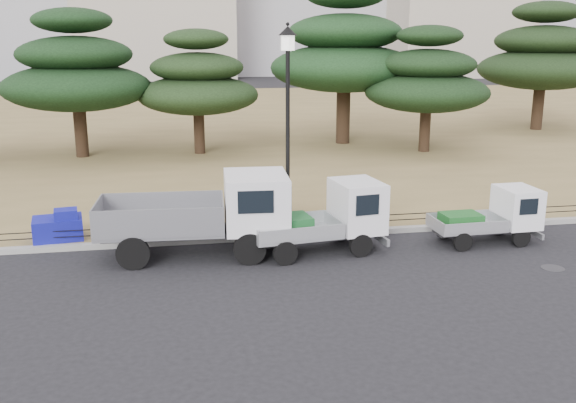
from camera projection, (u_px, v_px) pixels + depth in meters
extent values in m
plane|color=black|center=(301.00, 268.00, 16.86)|extent=(220.00, 220.00, 0.00)
cube|color=olive|center=(218.00, 121.00, 46.01)|extent=(120.00, 56.00, 0.15)
cube|color=gray|center=(284.00, 236.00, 19.32)|extent=(120.00, 0.25, 0.16)
cylinder|color=black|center=(250.00, 249.00, 17.00)|extent=(0.89, 0.22, 0.88)
cylinder|color=black|center=(245.00, 228.00, 18.86)|extent=(0.89, 0.22, 0.88)
cylinder|color=black|center=(133.00, 253.00, 16.64)|extent=(0.89, 0.22, 0.88)
cylinder|color=black|center=(140.00, 232.00, 18.50)|extent=(0.89, 0.22, 0.88)
cube|color=#2D2D30|center=(194.00, 232.00, 17.70)|extent=(4.96, 1.31, 0.15)
cube|color=slate|center=(161.00, 215.00, 17.47)|extent=(3.51, 2.11, 0.86)
cube|color=silver|center=(256.00, 201.00, 17.70)|extent=(1.82, 2.18, 1.51)
cylinder|color=black|center=(361.00, 245.00, 17.66)|extent=(0.67, 0.26, 0.66)
cylinder|color=black|center=(340.00, 230.00, 19.00)|extent=(0.67, 0.26, 0.66)
cylinder|color=black|center=(285.00, 253.00, 17.01)|extent=(0.67, 0.26, 0.66)
cylinder|color=black|center=(270.00, 237.00, 18.35)|extent=(0.67, 0.26, 0.66)
cube|color=#2D2D30|center=(316.00, 236.00, 17.97)|extent=(3.60, 1.28, 0.15)
cube|color=#A7AAAE|center=(294.00, 228.00, 17.71)|extent=(2.62, 1.80, 0.44)
cube|color=silver|center=(357.00, 206.00, 18.15)|extent=(1.43, 1.77, 1.41)
cube|color=#1B5E29|center=(286.00, 225.00, 17.61)|extent=(1.46, 1.14, 0.48)
cylinder|color=black|center=(521.00, 238.00, 18.48)|extent=(0.55, 0.16, 0.54)
cylinder|color=black|center=(500.00, 226.00, 19.60)|extent=(0.55, 0.16, 0.54)
cylinder|color=black|center=(463.00, 242.00, 18.12)|extent=(0.55, 0.16, 0.54)
cylinder|color=black|center=(444.00, 230.00, 19.24)|extent=(0.55, 0.16, 0.54)
cube|color=#2D2D30|center=(483.00, 230.00, 18.83)|extent=(2.95, 0.76, 0.13)
cube|color=#A0A2A6|center=(467.00, 223.00, 18.67)|extent=(2.05, 1.30, 0.36)
cube|color=white|center=(517.00, 207.00, 18.88)|extent=(1.06, 1.37, 1.15)
cube|color=#1A5D21|center=(461.00, 220.00, 18.60)|extent=(1.13, 0.84, 0.40)
cylinder|color=black|center=(288.00, 228.00, 19.59)|extent=(0.46, 0.46, 0.17)
cylinder|color=black|center=(288.00, 141.00, 18.92)|extent=(0.12, 0.12, 5.20)
cylinder|color=white|center=(288.00, 43.00, 18.22)|extent=(0.42, 0.42, 0.42)
cone|color=black|center=(288.00, 31.00, 18.14)|extent=(0.54, 0.54, 0.26)
cylinder|color=black|center=(284.00, 226.00, 19.39)|extent=(38.00, 0.03, 0.03)
cylinder|color=black|center=(284.00, 220.00, 19.35)|extent=(38.00, 0.03, 0.03)
cylinder|color=black|center=(284.00, 226.00, 19.39)|extent=(0.04, 0.04, 0.40)
cube|color=#14169C|center=(58.00, 228.00, 18.71)|extent=(1.52, 1.21, 0.64)
cube|color=#14169C|center=(66.00, 214.00, 18.52)|extent=(0.72, 0.64, 0.28)
cylinder|color=#2D2D30|center=(553.00, 268.00, 16.83)|extent=(0.60, 0.60, 0.01)
cylinder|color=black|center=(81.00, 129.00, 31.40)|extent=(0.62, 0.62, 2.77)
ellipsoid|color=black|center=(77.00, 87.00, 30.90)|extent=(7.10, 7.10, 2.27)
ellipsoid|color=black|center=(75.00, 54.00, 30.51)|extent=(5.42, 5.42, 1.73)
ellipsoid|color=black|center=(72.00, 20.00, 30.13)|extent=(3.74, 3.74, 1.20)
cylinder|color=black|center=(199.00, 130.00, 32.36)|extent=(0.54, 0.54, 2.40)
ellipsoid|color=black|center=(198.00, 95.00, 31.93)|extent=(6.05, 6.05, 1.94)
ellipsoid|color=black|center=(197.00, 67.00, 31.59)|extent=(4.62, 4.62, 1.48)
ellipsoid|color=black|center=(196.00, 39.00, 31.26)|extent=(3.19, 3.19, 1.02)
cylinder|color=black|center=(343.00, 113.00, 35.40)|extent=(0.75, 0.75, 3.35)
ellipsoid|color=#163317|center=(344.00, 68.00, 34.79)|extent=(8.06, 8.06, 2.58)
ellipsoid|color=#163317|center=(345.00, 32.00, 34.32)|extent=(6.16, 6.16, 1.97)
cylinder|color=black|center=(425.00, 128.00, 32.89)|extent=(0.56, 0.56, 2.47)
ellipsoid|color=black|center=(427.00, 92.00, 32.44)|extent=(6.27, 6.27, 2.01)
ellipsoid|color=black|center=(428.00, 64.00, 32.09)|extent=(4.79, 4.79, 1.53)
ellipsoid|color=black|center=(430.00, 36.00, 31.75)|extent=(3.31, 3.31, 1.06)
cylinder|color=black|center=(538.00, 105.00, 40.71)|extent=(0.69, 0.69, 3.08)
ellipsoid|color=black|center=(541.00, 69.00, 40.15)|extent=(7.86, 7.86, 2.51)
ellipsoid|color=black|center=(544.00, 41.00, 39.72)|extent=(6.00, 6.00, 1.92)
ellipsoid|color=black|center=(547.00, 12.00, 39.29)|extent=(4.14, 4.14, 1.33)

